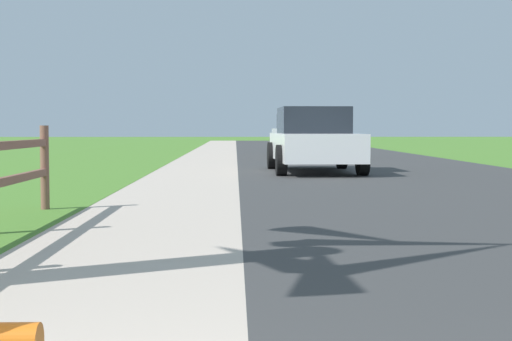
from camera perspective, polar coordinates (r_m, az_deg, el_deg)
The scene contains 6 objects.
ground_plane at distance 26.26m, azimuth -1.40°, elevation 0.89°, with size 120.00×120.00×0.00m, color #4A7D2B.
road_asphalt at distance 28.48m, azimuth 5.65°, elevation 1.06°, with size 7.00×66.00×0.01m, color #373737.
curb_concrete at distance 28.41m, azimuth -7.47°, elevation 1.05°, with size 6.00×66.00×0.01m, color #BEAD9C.
grass_verge at distance 28.61m, azimuth -10.46°, elevation 1.04°, with size 5.00×66.00×0.00m, color #4A7D2B.
parked_suv_white at distance 18.36m, azimuth 4.26°, elevation 2.23°, with size 2.08×4.61×1.53m.
parked_car_silver at distance 27.56m, azimuth 3.36°, elevation 2.60°, with size 2.12×4.67×1.53m.
Camera 1 is at (-0.06, -1.24, 1.05)m, focal length 54.50 mm.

